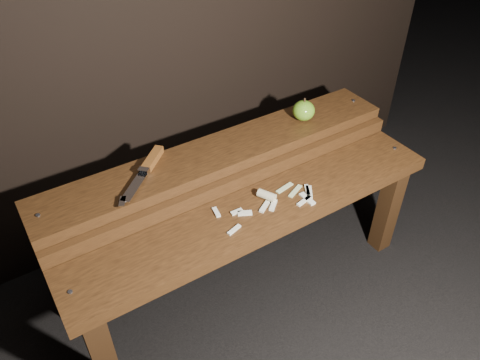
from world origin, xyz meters
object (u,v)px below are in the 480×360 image
bench_front_tier (262,226)px  bench_rear_tier (222,171)px  apple (304,111)px  knife (148,166)px

bench_front_tier → bench_rear_tier: bench_rear_tier is taller
bench_rear_tier → apple: (0.33, 0.00, 0.12)m
bench_front_tier → apple: size_ratio=14.96×
bench_front_tier → bench_rear_tier: bearing=90.0°
bench_rear_tier → knife: bearing=172.0°
bench_rear_tier → apple: 0.35m
apple → bench_front_tier: bearing=-144.7°
bench_rear_tier → apple: size_ratio=14.96×
bench_rear_tier → apple: apple is taller
apple → knife: apple is taller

